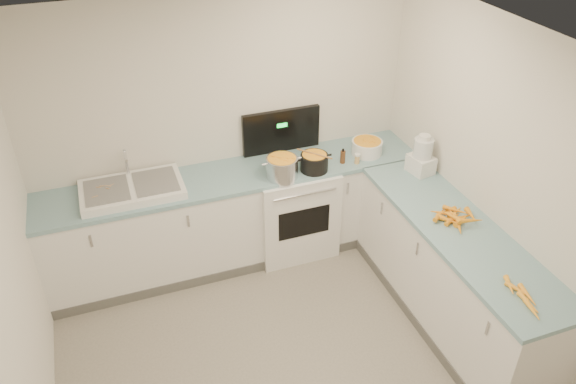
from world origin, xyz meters
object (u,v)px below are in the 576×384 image
object	(u,v)px
food_processor	(422,156)
spice_jar	(357,159)
black_pot	(314,163)
extract_bottle	(343,157)
stove	(292,206)
sink	(132,189)
steel_pot	(282,168)
mixing_bowl	(367,147)

from	to	relation	value
food_processor	spice_jar	bearing A→B (deg)	144.30
black_pot	extract_bottle	bearing A→B (deg)	6.19
stove	sink	xyz separation A→B (m)	(-1.45, 0.02, 0.50)
sink	extract_bottle	bearing A→B (deg)	-4.44
black_pot	food_processor	distance (m)	0.96
black_pot	spice_jar	xyz separation A→B (m)	(0.42, -0.02, -0.03)
steel_pot	food_processor	bearing A→B (deg)	-16.28
sink	food_processor	distance (m)	2.56
sink	black_pot	world-z (taller)	sink
food_processor	stove	bearing A→B (deg)	153.41
steel_pot	extract_bottle	world-z (taller)	steel_pot
steel_pot	stove	bearing A→B (deg)	47.63
sink	steel_pot	distance (m)	1.31
steel_pot	mixing_bowl	xyz separation A→B (m)	(0.90, 0.12, -0.02)
steel_pot	black_pot	distance (m)	0.31
food_processor	mixing_bowl	bearing A→B (deg)	122.59
steel_pot	spice_jar	size ratio (longest dim) A/B	3.53
steel_pot	black_pot	size ratio (longest dim) A/B	1.13
stove	mixing_bowl	world-z (taller)	stove
mixing_bowl	extract_bottle	distance (m)	0.30
steel_pot	spice_jar	xyz separation A→B (m)	(0.74, -0.01, -0.04)
black_pot	mixing_bowl	bearing A→B (deg)	10.86
steel_pot	food_processor	world-z (taller)	food_processor
steel_pot	sink	bearing A→B (deg)	171.73
black_pot	food_processor	bearing A→B (deg)	-21.95
stove	steel_pot	world-z (taller)	stove
steel_pot	spice_jar	world-z (taller)	steel_pot
extract_bottle	food_processor	world-z (taller)	food_processor
steel_pot	spice_jar	distance (m)	0.74
black_pot	spice_jar	world-z (taller)	black_pot
spice_jar	food_processor	world-z (taller)	food_processor
sink	steel_pot	bearing A→B (deg)	-8.27
sink	mixing_bowl	xyz separation A→B (m)	(2.20, -0.07, 0.03)
mixing_bowl	extract_bottle	size ratio (longest dim) A/B	2.41
stove	food_processor	size ratio (longest dim) A/B	3.63
black_pot	food_processor	xyz separation A→B (m)	(0.89, -0.36, 0.09)
mixing_bowl	spice_jar	distance (m)	0.22
food_processor	steel_pot	bearing A→B (deg)	163.72
sink	food_processor	bearing A→B (deg)	-12.19
steel_pot	mixing_bowl	world-z (taller)	steel_pot
extract_bottle	spice_jar	distance (m)	0.14
sink	stove	bearing A→B (deg)	-0.62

